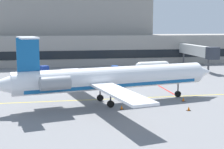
# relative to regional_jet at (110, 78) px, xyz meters

# --- Properties ---
(ground) EXTENTS (120.00, 120.00, 0.11)m
(ground) POSITION_rel_regional_jet_xyz_m (1.70, 0.38, -3.48)
(ground) COLOR slate
(terminal_building) EXTENTS (79.05, 13.66, 20.01)m
(terminal_building) POSITION_rel_regional_jet_xyz_m (5.03, 47.68, 4.17)
(terminal_building) COLOR gray
(terminal_building) RESTS_ON ground
(jet_bridge_east) EXTENTS (2.40, 18.25, 5.74)m
(jet_bridge_east) POSITION_rel_regional_jet_xyz_m (26.49, 30.53, 0.94)
(jet_bridge_east) COLOR silver
(jet_bridge_east) RESTS_ON ground
(regional_jet) EXTENTS (32.23, 27.11, 9.03)m
(regional_jet) POSITION_rel_regional_jet_xyz_m (0.00, 0.00, 0.00)
(regional_jet) COLOR white
(regional_jet) RESTS_ON ground
(baggage_tug) EXTENTS (4.31, 3.97, 1.94)m
(baggage_tug) POSITION_rel_regional_jet_xyz_m (-4.59, 18.16, -2.53)
(baggage_tug) COLOR silver
(baggage_tug) RESTS_ON ground
(pushback_tractor) EXTENTS (3.43, 4.41, 2.09)m
(pushback_tractor) POSITION_rel_regional_jet_xyz_m (-9.53, 26.99, -2.47)
(pushback_tractor) COLOR #19389E
(pushback_tractor) RESTS_ON ground
(belt_loader) EXTENTS (2.72, 4.27, 2.04)m
(belt_loader) POSITION_rel_regional_jet_xyz_m (5.45, 25.10, -2.50)
(belt_loader) COLOR #1E4CB2
(belt_loader) RESTS_ON ground
(fuel_tank) EXTENTS (8.12, 3.06, 2.46)m
(fuel_tank) POSITION_rel_regional_jet_xyz_m (14.36, 27.14, -2.05)
(fuel_tank) COLOR white
(fuel_tank) RESTS_ON ground
(safety_cone_alpha) EXTENTS (0.47, 0.47, 0.55)m
(safety_cone_alpha) POSITION_rel_regional_jet_xyz_m (0.89, -3.23, -3.19)
(safety_cone_alpha) COLOR orange
(safety_cone_alpha) RESTS_ON ground
(safety_cone_bravo) EXTENTS (0.47, 0.47, 0.55)m
(safety_cone_bravo) POSITION_rel_regional_jet_xyz_m (10.19, -0.43, -3.19)
(safety_cone_bravo) COLOR orange
(safety_cone_bravo) RESTS_ON ground
(safety_cone_charlie) EXTENTS (0.47, 0.47, 0.55)m
(safety_cone_charlie) POSITION_rel_regional_jet_xyz_m (8.85, -5.33, -3.19)
(safety_cone_charlie) COLOR orange
(safety_cone_charlie) RESTS_ON ground
(safety_cone_delta) EXTENTS (0.47, 0.47, 0.55)m
(safety_cone_delta) POSITION_rel_regional_jet_xyz_m (2.66, 3.42, -3.19)
(safety_cone_delta) COLOR orange
(safety_cone_delta) RESTS_ON ground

